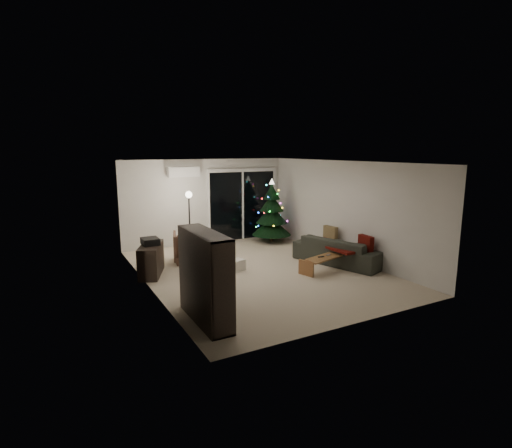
{
  "coord_description": "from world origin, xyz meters",
  "views": [
    {
      "loc": [
        -4.27,
        -7.81,
        2.78
      ],
      "look_at": [
        0.1,
        0.3,
        1.05
      ],
      "focal_mm": 28.0,
      "sensor_mm": 36.0,
      "label": 1
    }
  ],
  "objects_px": {
    "bookshelf": "(194,279)",
    "sofa": "(339,251)",
    "armchair": "(190,247)",
    "coffee_table": "(326,264)",
    "christmas_tree": "(272,211)",
    "media_cabinet": "(151,260)"
  },
  "relations": [
    {
      "from": "bookshelf",
      "to": "sofa",
      "type": "height_order",
      "value": "bookshelf"
    },
    {
      "from": "sofa",
      "to": "coffee_table",
      "type": "height_order",
      "value": "sofa"
    },
    {
      "from": "armchair",
      "to": "christmas_tree",
      "type": "distance_m",
      "value": 3.12
    },
    {
      "from": "bookshelf",
      "to": "sofa",
      "type": "distance_m",
      "value": 4.61
    },
    {
      "from": "sofa",
      "to": "christmas_tree",
      "type": "bearing_deg",
      "value": -13.09
    },
    {
      "from": "armchair",
      "to": "sofa",
      "type": "bearing_deg",
      "value": 166.84
    },
    {
      "from": "coffee_table",
      "to": "christmas_tree",
      "type": "xyz_separation_m",
      "value": [
        0.47,
        3.25,
        0.77
      ]
    },
    {
      "from": "christmas_tree",
      "to": "media_cabinet",
      "type": "bearing_deg",
      "value": -159.03
    },
    {
      "from": "armchair",
      "to": "coffee_table",
      "type": "xyz_separation_m",
      "value": [
        2.45,
        -2.3,
        -0.2
      ]
    },
    {
      "from": "coffee_table",
      "to": "sofa",
      "type": "bearing_deg",
      "value": 14.67
    },
    {
      "from": "armchair",
      "to": "bookshelf",
      "type": "bearing_deg",
      "value": 89.5
    },
    {
      "from": "sofa",
      "to": "christmas_tree",
      "type": "distance_m",
      "value": 2.91
    },
    {
      "from": "media_cabinet",
      "to": "armchair",
      "type": "height_order",
      "value": "armchair"
    },
    {
      "from": "christmas_tree",
      "to": "bookshelf",
      "type": "bearing_deg",
      "value": -132.42
    },
    {
      "from": "bookshelf",
      "to": "christmas_tree",
      "type": "bearing_deg",
      "value": 56.59
    },
    {
      "from": "media_cabinet",
      "to": "sofa",
      "type": "height_order",
      "value": "media_cabinet"
    },
    {
      "from": "bookshelf",
      "to": "sofa",
      "type": "bearing_deg",
      "value": 29.37
    },
    {
      "from": "armchair",
      "to": "christmas_tree",
      "type": "bearing_deg",
      "value": -144.41
    },
    {
      "from": "armchair",
      "to": "sofa",
      "type": "xyz_separation_m",
      "value": [
        3.17,
        -1.88,
        -0.06
      ]
    },
    {
      "from": "armchair",
      "to": "sofa",
      "type": "height_order",
      "value": "armchair"
    },
    {
      "from": "media_cabinet",
      "to": "christmas_tree",
      "type": "xyz_separation_m",
      "value": [
        4.04,
        1.55,
        0.61
      ]
    },
    {
      "from": "bookshelf",
      "to": "coffee_table",
      "type": "xyz_separation_m",
      "value": [
        3.58,
        1.17,
        -0.56
      ]
    }
  ]
}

